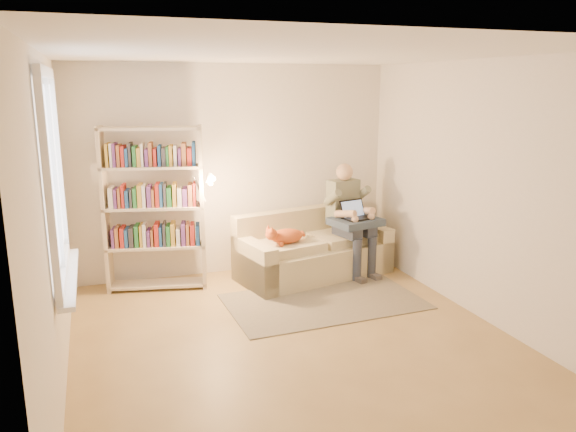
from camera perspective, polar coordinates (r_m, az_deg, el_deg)
name	(u,v)px	position (r m, az deg, el deg)	size (l,w,h in m)	color
floor	(296,343)	(5.37, 0.82, -12.73)	(4.50, 4.50, 0.00)	olive
ceiling	(297,53)	(4.84, 0.93, 16.18)	(4.00, 4.50, 0.02)	white
wall_left	(52,225)	(4.66, -22.87, -0.85)	(0.02, 4.50, 2.60)	silver
wall_right	(485,193)	(5.92, 19.36, 2.26)	(0.02, 4.50, 2.60)	silver
wall_back	(235,171)	(7.06, -5.46, 4.61)	(4.00, 0.02, 2.60)	silver
wall_front	(448,295)	(3.02, 15.93, -7.69)	(4.00, 0.02, 2.60)	silver
window	(59,210)	(4.84, -22.20, 0.60)	(0.12, 1.52, 1.69)	white
sofa	(312,253)	(7.07, 2.49, -3.73)	(2.03, 1.23, 0.80)	beige
person	(349,213)	(7.08, 6.22, 0.31)	(0.50, 0.68, 1.39)	gray
cat	(286,235)	(6.64, -0.18, -1.99)	(0.58, 0.30, 0.22)	orange
blanket	(354,222)	(6.99, 6.77, -0.59)	(0.58, 0.47, 0.09)	#2D3C4F
laptop	(354,214)	(6.97, 6.74, 0.21)	(0.39, 0.35, 0.29)	black
bookshelf	(154,201)	(6.59, -13.44, 1.51)	(1.25, 0.60, 1.91)	beige
rug	(324,301)	(6.30, 3.68, -8.65)	(2.12, 1.25, 0.01)	#7D735B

